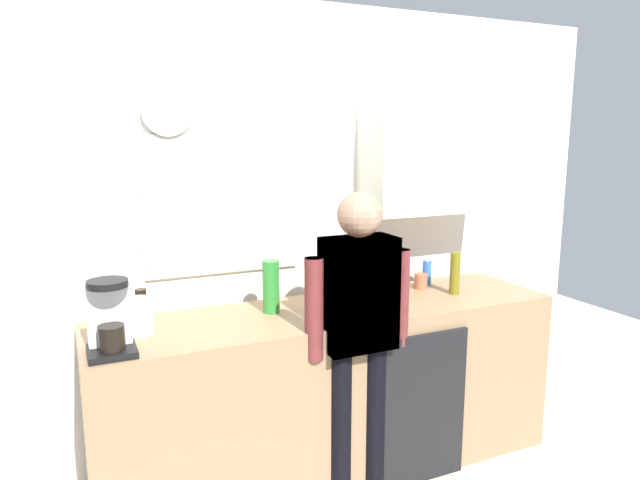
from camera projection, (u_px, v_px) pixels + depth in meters
The scene contains 16 objects.
kitchen_counter at pixel (332, 389), 3.19m from camera, with size 2.56×0.64×0.94m, color #937251.
dishwasher_panel at pixel (421, 410), 3.05m from camera, with size 0.56×0.02×0.84m, color black.
back_wall_assembly at pixel (318, 219), 3.42m from camera, with size 4.16×0.42×2.60m.
coffee_maker at pixel (109, 320), 2.45m from camera, with size 0.20×0.20×0.33m.
bottle_green_wine at pixel (374, 270), 3.34m from camera, with size 0.07×0.07×0.30m, color #195923.
bottle_olive_oil at pixel (455, 273), 3.37m from camera, with size 0.06×0.06×0.25m, color olive.
bottle_amber_beer at pixel (326, 290), 3.04m from camera, with size 0.06×0.06×0.23m, color brown.
bottle_dark_sauce at pixel (141, 307), 2.83m from camera, with size 0.06×0.06×0.18m, color black.
bottle_clear_soda at pixel (271, 287), 3.02m from camera, with size 0.09×0.09×0.28m, color #2D8C33.
bottle_red_vinegar at pixel (383, 273), 3.44m from camera, with size 0.06×0.06×0.22m, color maroon.
cup_terracotta_mug at pixel (421, 281), 3.50m from camera, with size 0.08×0.08×0.09m, color #B26647.
mixing_bowl at pixel (370, 308), 2.99m from camera, with size 0.22×0.22×0.08m, color white.
dish_soap at pixel (427, 272), 3.59m from camera, with size 0.06×0.06×0.18m.
storage_canister at pixel (138, 316), 2.70m from camera, with size 0.14×0.14×0.17m, color silver.
person_at_sink at pixel (358, 323), 2.83m from camera, with size 0.57×0.22×1.60m.
person_guest at pixel (358, 323), 2.83m from camera, with size 0.57×0.22×1.60m.
Camera 1 is at (-1.30, -2.39, 1.87)m, focal length 32.13 mm.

